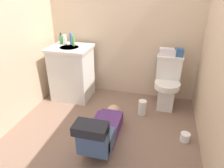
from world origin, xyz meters
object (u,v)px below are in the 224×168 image
(bottle_blue, at_px, (71,39))
(toilet_paper_roll, at_px, (185,137))
(bottle_green, at_px, (73,41))
(toiletry_bag, at_px, (179,52))
(bottle_white, at_px, (65,40))
(person_plumber, at_px, (102,130))
(toilet, at_px, (167,83))
(soap_dispenser, at_px, (61,39))
(vanity_cabinet, at_px, (72,72))
(tissue_box, at_px, (168,52))
(faucet, at_px, (73,41))
(paper_towel_roll, at_px, (142,108))

(bottle_blue, bearing_deg, toilet_paper_roll, -25.07)
(bottle_green, bearing_deg, toiletry_bag, 4.00)
(bottle_white, bearing_deg, toiletry_bag, 2.98)
(person_plumber, distance_m, bottle_blue, 1.52)
(toilet, relative_size, soap_dispenser, 4.52)
(vanity_cabinet, bearing_deg, toiletry_bag, 6.29)
(tissue_box, relative_size, soap_dispenser, 1.33)
(bottle_white, bearing_deg, soap_dispenser, 155.60)
(soap_dispenser, height_order, bottle_blue, bottle_blue)
(vanity_cabinet, relative_size, bottle_white, 5.56)
(vanity_cabinet, distance_m, tissue_box, 1.45)
(tissue_box, distance_m, soap_dispenser, 1.58)
(toilet_paper_roll, bearing_deg, soap_dispenser, 157.32)
(tissue_box, relative_size, bottle_blue, 1.31)
(person_plumber, bearing_deg, faucet, 125.38)
(vanity_cabinet, distance_m, person_plumber, 1.23)
(soap_dispenser, distance_m, bottle_green, 0.23)
(toilet, distance_m, faucet, 1.52)
(bottle_blue, distance_m, paper_towel_roll, 1.46)
(faucet, xyz_separation_m, bottle_white, (-0.11, -0.06, 0.02))
(toiletry_bag, distance_m, toilet_paper_roll, 1.13)
(paper_towel_roll, bearing_deg, bottle_green, 164.48)
(toilet, height_order, person_plumber, toilet)
(paper_towel_roll, bearing_deg, bottle_blue, 161.83)
(toilet, bearing_deg, person_plumber, -123.34)
(soap_dispenser, relative_size, paper_towel_roll, 0.77)
(faucet, bearing_deg, bottle_green, -66.87)
(person_plumber, height_order, bottle_green, bottle_green)
(bottle_blue, height_order, toilet_paper_roll, bottle_blue)
(vanity_cabinet, bearing_deg, person_plumber, -50.76)
(vanity_cabinet, xyz_separation_m, bottle_white, (-0.11, 0.08, 0.47))
(paper_towel_roll, bearing_deg, tissue_box, 58.12)
(toilet, height_order, toilet_paper_roll, toilet)
(toilet, relative_size, tissue_box, 3.41)
(soap_dispenser, relative_size, bottle_blue, 0.99)
(soap_dispenser, xyz_separation_m, bottle_blue, (0.16, 0.02, 0.02))
(faucet, relative_size, toiletry_bag, 0.81)
(toilet, xyz_separation_m, bottle_blue, (-1.47, 0.06, 0.54))
(faucet, height_order, person_plumber, faucet)
(bottle_white, distance_m, toilet_paper_roll, 2.12)
(person_plumber, bearing_deg, toilet, 56.66)
(faucet, relative_size, person_plumber, 0.09)
(person_plumber, xyz_separation_m, soap_dispenser, (-0.95, 1.06, 0.71))
(toilet, relative_size, bottle_blue, 4.47)
(vanity_cabinet, height_order, bottle_white, bottle_white)
(toiletry_bag, relative_size, paper_towel_roll, 0.58)
(faucet, bearing_deg, person_plumber, -54.62)
(person_plumber, bearing_deg, bottle_white, 130.58)
(toiletry_bag, bearing_deg, bottle_blue, -178.99)
(vanity_cabinet, xyz_separation_m, toilet_paper_roll, (1.68, -0.66, -0.37))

